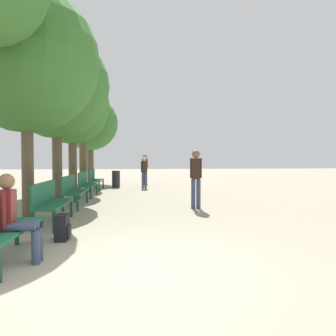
{
  "coord_description": "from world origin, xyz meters",
  "views": [
    {
      "loc": [
        0.15,
        -4.32,
        1.51
      ],
      "look_at": [
        1.12,
        5.72,
        1.19
      ],
      "focal_mm": 35.0,
      "sensor_mm": 36.0,
      "label": 1
    }
  ],
  "objects_px": {
    "tree_row_2": "(56,86)",
    "tree_row_5": "(90,123)",
    "bench_row_4": "(94,178)",
    "bench_row_2": "(72,189)",
    "tree_row_4": "(83,107)",
    "bench_row_3": "(86,182)",
    "bench_row_0": "(1,223)",
    "tree_row_3": "(72,108)",
    "person_seated": "(16,215)",
    "pedestrian_far": "(144,170)",
    "backpack": "(62,228)",
    "pedestrian_mid": "(196,175)",
    "trash_bin": "(116,179)",
    "pedestrian_near": "(145,167)",
    "tree_row_1": "(26,61)",
    "bench_row_1": "(50,200)"
  },
  "relations": [
    {
      "from": "tree_row_2",
      "to": "tree_row_5",
      "type": "distance_m",
      "value": 8.23
    },
    {
      "from": "bench_row_4",
      "to": "tree_row_2",
      "type": "relative_size",
      "value": 0.32
    },
    {
      "from": "bench_row_2",
      "to": "tree_row_4",
      "type": "distance_m",
      "value": 7.87
    },
    {
      "from": "tree_row_2",
      "to": "bench_row_3",
      "type": "bearing_deg",
      "value": 57.43
    },
    {
      "from": "bench_row_0",
      "to": "tree_row_3",
      "type": "height_order",
      "value": "tree_row_3"
    },
    {
      "from": "bench_row_2",
      "to": "tree_row_4",
      "type": "height_order",
      "value": "tree_row_4"
    },
    {
      "from": "person_seated",
      "to": "pedestrian_far",
      "type": "bearing_deg",
      "value": 79.58
    },
    {
      "from": "tree_row_2",
      "to": "backpack",
      "type": "height_order",
      "value": "tree_row_2"
    },
    {
      "from": "bench_row_0",
      "to": "pedestrian_mid",
      "type": "bearing_deg",
      "value": 50.93
    },
    {
      "from": "bench_row_0",
      "to": "tree_row_2",
      "type": "bearing_deg",
      "value": 96.61
    },
    {
      "from": "bench_row_2",
      "to": "bench_row_4",
      "type": "xyz_separation_m",
      "value": [
        0.0,
        5.31,
        0.0
      ]
    },
    {
      "from": "trash_bin",
      "to": "tree_row_3",
      "type": "bearing_deg",
      "value": -126.68
    },
    {
      "from": "tree_row_2",
      "to": "pedestrian_near",
      "type": "height_order",
      "value": "tree_row_2"
    },
    {
      "from": "bench_row_3",
      "to": "trash_bin",
      "type": "relative_size",
      "value": 2.17
    },
    {
      "from": "tree_row_1",
      "to": "backpack",
      "type": "relative_size",
      "value": 12.23
    },
    {
      "from": "pedestrian_near",
      "to": "trash_bin",
      "type": "distance_m",
      "value": 2.81
    },
    {
      "from": "bench_row_3",
      "to": "pedestrian_near",
      "type": "bearing_deg",
      "value": 68.25
    },
    {
      "from": "bench_row_1",
      "to": "backpack",
      "type": "xyz_separation_m",
      "value": [
        0.61,
        -1.51,
        -0.32
      ]
    },
    {
      "from": "bench_row_2",
      "to": "backpack",
      "type": "xyz_separation_m",
      "value": [
        0.61,
        -4.16,
        -0.32
      ]
    },
    {
      "from": "pedestrian_near",
      "to": "trash_bin",
      "type": "bearing_deg",
      "value": -123.68
    },
    {
      "from": "bench_row_0",
      "to": "pedestrian_mid",
      "type": "height_order",
      "value": "pedestrian_mid"
    },
    {
      "from": "bench_row_1",
      "to": "bench_row_3",
      "type": "distance_m",
      "value": 5.31
    },
    {
      "from": "bench_row_4",
      "to": "pedestrian_far",
      "type": "height_order",
      "value": "pedestrian_far"
    },
    {
      "from": "tree_row_1",
      "to": "tree_row_4",
      "type": "distance_m",
      "value": 8.66
    },
    {
      "from": "tree_row_4",
      "to": "pedestrian_mid",
      "type": "relative_size",
      "value": 3.19
    },
    {
      "from": "person_seated",
      "to": "tree_row_4",
      "type": "bearing_deg",
      "value": 94.73
    },
    {
      "from": "bench_row_3",
      "to": "tree_row_4",
      "type": "distance_m",
      "value": 5.65
    },
    {
      "from": "bench_row_3",
      "to": "tree_row_5",
      "type": "distance_m",
      "value": 7.66
    },
    {
      "from": "tree_row_2",
      "to": "pedestrian_near",
      "type": "distance_m",
      "value": 8.58
    },
    {
      "from": "bench_row_2",
      "to": "trash_bin",
      "type": "xyz_separation_m",
      "value": [
        0.92,
        6.51,
        -0.13
      ]
    },
    {
      "from": "tree_row_1",
      "to": "pedestrian_far",
      "type": "xyz_separation_m",
      "value": [
        3.12,
        7.63,
        -3.05
      ]
    },
    {
      "from": "person_seated",
      "to": "pedestrian_near",
      "type": "distance_m",
      "value": 14.41
    },
    {
      "from": "bench_row_1",
      "to": "tree_row_5",
      "type": "relative_size",
      "value": 0.35
    },
    {
      "from": "pedestrian_far",
      "to": "bench_row_2",
      "type": "bearing_deg",
      "value": -111.46
    },
    {
      "from": "tree_row_4",
      "to": "pedestrian_far",
      "type": "height_order",
      "value": "tree_row_4"
    },
    {
      "from": "bench_row_3",
      "to": "backpack",
      "type": "xyz_separation_m",
      "value": [
        0.61,
        -6.81,
        -0.32
      ]
    },
    {
      "from": "bench_row_1",
      "to": "pedestrian_mid",
      "type": "distance_m",
      "value": 4.2
    },
    {
      "from": "bench_row_0",
      "to": "pedestrian_near",
      "type": "distance_m",
      "value": 14.32
    },
    {
      "from": "bench_row_4",
      "to": "pedestrian_far",
      "type": "relative_size",
      "value": 1.19
    },
    {
      "from": "tree_row_3",
      "to": "backpack",
      "type": "bearing_deg",
      "value": -80.56
    },
    {
      "from": "tree_row_1",
      "to": "trash_bin",
      "type": "relative_size",
      "value": 6.74
    },
    {
      "from": "bench_row_2",
      "to": "person_seated",
      "type": "xyz_separation_m",
      "value": [
        0.25,
        -5.44,
        0.13
      ]
    },
    {
      "from": "bench_row_2",
      "to": "bench_row_3",
      "type": "xyz_separation_m",
      "value": [
        0.0,
        2.65,
        0.0
      ]
    },
    {
      "from": "tree_row_5",
      "to": "person_seated",
      "type": "bearing_deg",
      "value": -86.11
    },
    {
      "from": "bench_row_4",
      "to": "tree_row_4",
      "type": "xyz_separation_m",
      "value": [
        -0.78,
        1.67,
        3.55
      ]
    },
    {
      "from": "bench_row_2",
      "to": "person_seated",
      "type": "bearing_deg",
      "value": -87.41
    },
    {
      "from": "bench_row_1",
      "to": "pedestrian_far",
      "type": "relative_size",
      "value": 1.19
    },
    {
      "from": "tree_row_2",
      "to": "pedestrian_mid",
      "type": "distance_m",
      "value": 5.81
    },
    {
      "from": "bench_row_0",
      "to": "person_seated",
      "type": "bearing_deg",
      "value": -28.09
    },
    {
      "from": "bench_row_4",
      "to": "tree_row_5",
      "type": "bearing_deg",
      "value": 100.2
    }
  ]
}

